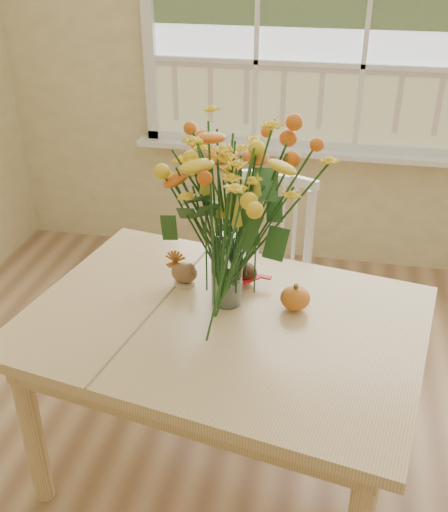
# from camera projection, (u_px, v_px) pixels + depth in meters

# --- Properties ---
(wall_back) EXTENTS (4.00, 0.02, 2.70)m
(wall_back) POSITION_uv_depth(u_px,v_px,m) (368.00, 24.00, 2.97)
(wall_back) COLOR #C8BA80
(wall_back) RESTS_ON floor
(dining_table) EXTENTS (1.40, 1.11, 0.68)m
(dining_table) POSITION_uv_depth(u_px,v_px,m) (223.00, 341.00, 1.98)
(dining_table) COLOR tan
(dining_table) RESTS_ON floor
(windsor_chair) EXTENTS (0.44, 0.43, 0.86)m
(windsor_chair) POSITION_uv_depth(u_px,v_px,m) (263.00, 266.00, 2.61)
(windsor_chair) COLOR white
(windsor_chair) RESTS_ON floor
(flower_vase) EXTENTS (0.49, 0.49, 0.59)m
(flower_vase) POSITION_uv_depth(u_px,v_px,m) (227.00, 206.00, 1.85)
(flower_vase) COLOR white
(flower_vase) RESTS_ON dining_table
(pumpkin) EXTENTS (0.10, 0.10, 0.08)m
(pumpkin) POSITION_uv_depth(u_px,v_px,m) (295.00, 299.00, 1.96)
(pumpkin) COLOR #C25516
(pumpkin) RESTS_ON dining_table
(turkey_figurine) EXTENTS (0.10, 0.07, 0.12)m
(turkey_figurine) POSITION_uv_depth(u_px,v_px,m) (184.00, 273.00, 2.09)
(turkey_figurine) COLOR #CCB78C
(turkey_figurine) RESTS_ON dining_table
(dark_gourd) EXTENTS (0.13, 0.09, 0.08)m
(dark_gourd) POSITION_uv_depth(u_px,v_px,m) (245.00, 274.00, 2.10)
(dark_gourd) COLOR #38160F
(dark_gourd) RESTS_ON dining_table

